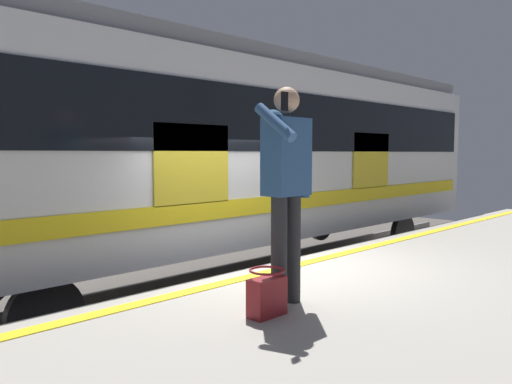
{
  "coord_description": "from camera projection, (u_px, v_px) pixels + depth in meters",
  "views": [
    {
      "loc": [
        4.29,
        4.02,
        2.32
      ],
      "look_at": [
        0.53,
        0.3,
        1.91
      ],
      "focal_mm": 35.12,
      "sensor_mm": 36.0,
      "label": 1
    }
  ],
  "objects": [
    {
      "name": "track_rail_far",
      "position": [
        132.0,
        290.0,
        8.21
      ],
      "size": [
        21.18,
        0.08,
        0.16
      ],
      "primitive_type": "cube",
      "color": "slate",
      "rests_on": "ground"
    },
    {
      "name": "handbag",
      "position": [
        267.0,
        294.0,
        4.03
      ],
      "size": [
        0.32,
        0.29,
        0.38
      ],
      "color": "maroon",
      "rests_on": "platform"
    },
    {
      "name": "platform",
      "position": [
        490.0,
        369.0,
        4.21
      ],
      "size": [
        16.29,
        5.11,
        1.01
      ],
      "primitive_type": "cube",
      "color": "#9E998E",
      "rests_on": "ground"
    },
    {
      "name": "ground_plane",
      "position": [
        269.0,
        345.0,
        6.04
      ],
      "size": [
        25.12,
        25.12,
        0.0
      ],
      "primitive_type": "plane",
      "color": "#4C4742"
    },
    {
      "name": "safety_line",
      "position": [
        289.0,
        267.0,
        5.75
      ],
      "size": [
        15.96,
        0.16,
        0.01
      ],
      "primitive_type": "cube",
      "color": "yellow",
      "rests_on": "platform"
    },
    {
      "name": "passenger",
      "position": [
        286.0,
        177.0,
        4.29
      ],
      "size": [
        0.57,
        0.55,
        1.87
      ],
      "color": "#262628",
      "rests_on": "platform"
    },
    {
      "name": "train_carriage",
      "position": [
        238.0,
        147.0,
        8.72
      ],
      "size": [
        11.88,
        2.79,
        3.76
      ],
      "color": "silver",
      "rests_on": "ground"
    },
    {
      "name": "track_rail_near",
      "position": [
        186.0,
        309.0,
        7.2
      ],
      "size": [
        21.18,
        0.08,
        0.16
      ],
      "primitive_type": "cube",
      "color": "slate",
      "rests_on": "ground"
    }
  ]
}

